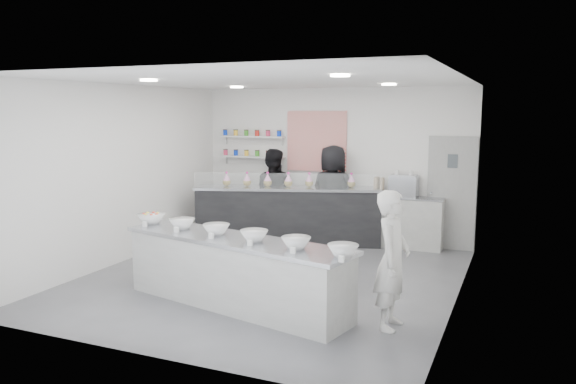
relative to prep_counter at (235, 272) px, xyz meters
The scene contains 26 objects.
floor 1.36m from the prep_counter, 93.63° to the left, with size 6.00×6.00×0.00m, color #515156.
ceiling 2.85m from the prep_counter, 93.63° to the left, with size 6.00×6.00×0.00m, color white.
back_wall 4.40m from the prep_counter, 91.09° to the left, with size 5.50×5.50×0.00m, color white.
left_wall 3.28m from the prep_counter, 155.69° to the left, with size 6.00×6.00×0.00m, color white.
right_wall 3.14m from the prep_counter, 25.61° to the left, with size 6.00×6.00×0.00m, color white.
back_door 4.83m from the prep_counter, 62.43° to the left, with size 0.88×0.04×2.10m, color gray.
pattern_panel 4.53m from the prep_counter, 95.79° to the left, with size 1.25×0.03×1.20m, color red.
jar_shelf_lower 4.70m from the prep_counter, 113.66° to the left, with size 1.45×0.22×0.04m, color silver.
jar_shelf_upper 4.82m from the prep_counter, 113.66° to the left, with size 1.45×0.22×0.04m, color silver.
preserve_jars 4.76m from the prep_counter, 113.76° to the left, with size 1.45×0.10×0.56m, color #DD355D, non-canonical shape.
downlight_0 2.94m from the prep_counter, 169.33° to the left, with size 0.24×0.24×0.02m, color white.
downlight_1 2.86m from the prep_counter, 11.95° to the left, with size 0.24×0.24×0.02m, color white.
downlight_2 4.10m from the prep_counter, 117.22° to the left, with size 0.24×0.24×0.02m, color white.
downlight_3 4.05m from the prep_counter, 65.39° to the left, with size 0.24×0.24×0.02m, color white.
prep_counter is the anchor object (origin of this frame).
back_bar 3.59m from the prep_counter, 101.73° to the left, with size 3.57×0.65×1.11m, color black.
sneeze_guard 3.38m from the prep_counter, 101.15° to the left, with size 3.52×0.02×0.30m, color white.
espresso_ledge 4.32m from the prep_counter, 70.11° to the left, with size 1.30×0.41×0.97m, color #A6A6A1.
espresso_machine 4.34m from the prep_counter, 71.31° to the left, with size 0.51×0.35×0.39m, color #93969E.
cup_stacks 4.22m from the prep_counter, 77.25° to the left, with size 0.24×0.24×0.35m, color tan, non-canonical shape.
prep_bowls 0.53m from the prep_counter, 135.00° to the left, with size 3.61×0.46×0.14m, color white, non-canonical shape.
label_cards 0.70m from the prep_counter, 77.29° to the right, with size 3.31×0.04×0.07m, color white, non-canonical shape.
cookie_bags 3.68m from the prep_counter, 101.73° to the left, with size 2.56×0.16×0.28m, color #FF9CE2, non-canonical shape.
woman_prep 2.09m from the prep_counter, ahead, with size 0.60×0.40×1.65m, color silver.
staff_left 4.10m from the prep_counter, 107.72° to the left, with size 0.88×0.68×1.80m, color black.
staff_right 3.91m from the prep_counter, 89.32° to the left, with size 0.93×0.61×1.91m, color black.
Camera 1 is at (3.51, -7.58, 2.58)m, focal length 35.00 mm.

